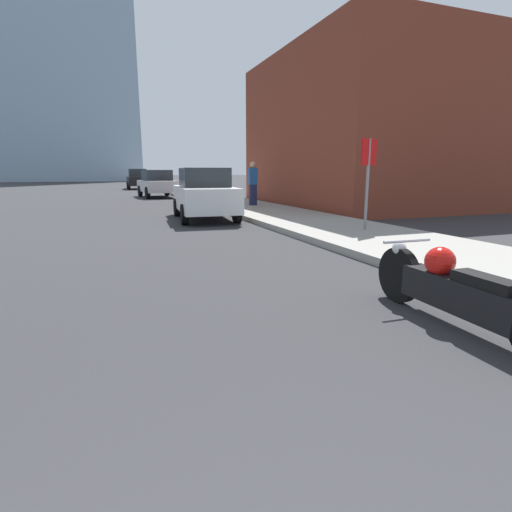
# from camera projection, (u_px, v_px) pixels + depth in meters

# --- Properties ---
(sidewalk) EXTENTS (2.95, 240.00, 0.15)m
(sidewalk) POSITION_uv_depth(u_px,v_px,m) (167.00, 187.00, 38.57)
(sidewalk) COLOR gray
(sidewalk) RESTS_ON ground_plane
(brick_storefront) EXTENTS (9.29, 10.24, 6.52)m
(brick_storefront) POSITION_uv_depth(u_px,v_px,m) (379.00, 133.00, 18.16)
(brick_storefront) COLOR brown
(brick_storefront) RESTS_ON ground_plane
(distant_tower) EXTENTS (21.60, 21.60, 55.33)m
(distant_tower) POSITION_uv_depth(u_px,v_px,m) (63.00, 14.00, 67.40)
(distant_tower) COLOR #8CA5BC
(distant_tower) RESTS_ON ground_plane
(motorcycle) EXTENTS (0.62, 2.43, 0.77)m
(motorcycle) POSITION_uv_depth(u_px,v_px,m) (456.00, 290.00, 3.90)
(motorcycle) COLOR black
(motorcycle) RESTS_ON ground_plane
(parked_car_white) EXTENTS (2.00, 4.04, 1.64)m
(parked_car_white) POSITION_uv_depth(u_px,v_px,m) (204.00, 194.00, 12.86)
(parked_car_white) COLOR silver
(parked_car_white) RESTS_ON ground_plane
(parked_car_silver) EXTENTS (2.16, 4.01, 1.63)m
(parked_car_silver) POSITION_uv_depth(u_px,v_px,m) (157.00, 184.00, 24.19)
(parked_car_silver) COLOR #BCBCC1
(parked_car_silver) RESTS_ON ground_plane
(parked_car_black) EXTENTS (1.89, 4.38, 1.78)m
(parked_car_black) POSITION_uv_depth(u_px,v_px,m) (138.00, 179.00, 35.94)
(parked_car_black) COLOR black
(parked_car_black) RESTS_ON ground_plane
(stop_sign) EXTENTS (0.57, 0.26, 2.12)m
(stop_sign) POSITION_uv_depth(u_px,v_px,m) (368.00, 168.00, 9.33)
(stop_sign) COLOR slate
(stop_sign) RESTS_ON sidewalk
(pedestrian) EXTENTS (0.36, 0.25, 1.78)m
(pedestrian) POSITION_uv_depth(u_px,v_px,m) (253.00, 183.00, 16.54)
(pedestrian) COLOR #1E2347
(pedestrian) RESTS_ON sidewalk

